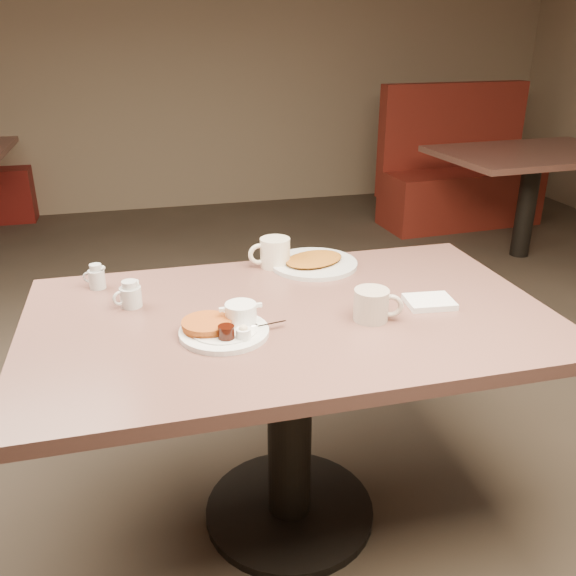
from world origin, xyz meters
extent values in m
cube|color=#4C3F33|center=(0.00, 0.00, -0.01)|extent=(7.00, 8.00, 0.02)
cube|color=#9E876B|center=(0.00, 4.01, 1.40)|extent=(7.00, 0.02, 2.80)
cube|color=#84564C|center=(0.00, 0.00, 0.73)|extent=(1.50, 0.90, 0.04)
cylinder|color=black|center=(0.00, 0.00, 0.38)|extent=(0.14, 0.14, 0.69)
cylinder|color=black|center=(0.00, 0.00, 0.01)|extent=(0.56, 0.56, 0.03)
cylinder|color=white|center=(-0.20, -0.09, 0.76)|extent=(0.25, 0.25, 0.01)
cylinder|color=white|center=(-0.20, -0.09, 0.77)|extent=(0.19, 0.19, 0.00)
cylinder|color=#B45419|center=(-0.24, -0.07, 0.77)|extent=(0.14, 0.14, 0.01)
cylinder|color=#B45419|center=(-0.25, -0.07, 0.78)|extent=(0.14, 0.14, 0.01)
cylinder|color=white|center=(-0.15, -0.05, 0.79)|extent=(0.09, 0.09, 0.05)
cube|color=white|center=(-0.20, -0.06, 0.81)|extent=(0.02, 0.01, 0.01)
cube|color=white|center=(-0.10, -0.05, 0.81)|extent=(0.02, 0.01, 0.01)
ellipsoid|color=white|center=(-0.16, -0.05, 0.81)|extent=(0.04, 0.04, 0.03)
ellipsoid|color=white|center=(-0.14, -0.06, 0.81)|extent=(0.04, 0.04, 0.02)
cylinder|color=black|center=(-0.21, -0.14, 0.78)|extent=(0.04, 0.04, 0.04)
cylinder|color=white|center=(-0.16, -0.15, 0.78)|extent=(0.04, 0.04, 0.03)
ellipsoid|color=#FFE7B9|center=(-0.16, -0.15, 0.79)|extent=(0.03, 0.03, 0.02)
cube|color=white|center=(-0.08, -0.09, 0.77)|extent=(0.09, 0.02, 0.00)
ellipsoid|color=white|center=(-0.13, -0.09, 0.77)|extent=(0.03, 0.02, 0.01)
cylinder|color=beige|center=(0.21, -0.10, 0.80)|extent=(0.13, 0.13, 0.09)
cylinder|color=black|center=(0.21, -0.10, 0.83)|extent=(0.10, 0.10, 0.01)
torus|color=beige|center=(0.26, -0.12, 0.80)|extent=(0.07, 0.04, 0.07)
cube|color=white|center=(0.42, -0.05, 0.76)|extent=(0.15, 0.12, 0.02)
cylinder|color=white|center=(0.05, 0.38, 0.80)|extent=(0.11, 0.11, 0.10)
torus|color=white|center=(-0.01, 0.37, 0.80)|extent=(0.08, 0.02, 0.08)
cylinder|color=silver|center=(-0.44, 0.16, 0.78)|extent=(0.07, 0.07, 0.06)
cylinder|color=silver|center=(-0.44, 0.16, 0.82)|extent=(0.05, 0.05, 0.02)
cone|color=silver|center=(-0.42, 0.17, 0.82)|extent=(0.03, 0.03, 0.02)
torus|color=silver|center=(-0.47, 0.15, 0.79)|extent=(0.04, 0.03, 0.05)
cylinder|color=silver|center=(-0.54, 0.33, 0.78)|extent=(0.06, 0.06, 0.06)
cylinder|color=silver|center=(-0.54, 0.33, 0.82)|extent=(0.04, 0.04, 0.02)
cone|color=silver|center=(-0.52, 0.32, 0.82)|extent=(0.02, 0.02, 0.02)
torus|color=silver|center=(-0.57, 0.34, 0.79)|extent=(0.04, 0.02, 0.04)
cylinder|color=silver|center=(0.18, 0.35, 0.76)|extent=(0.40, 0.40, 0.01)
ellipsoid|color=#AB661D|center=(0.18, 0.35, 0.78)|extent=(0.26, 0.23, 0.02)
cube|color=maroon|center=(2.21, 2.86, 0.23)|extent=(1.33, 0.57, 0.45)
cube|color=maroon|center=(2.19, 3.08, 0.67)|extent=(1.30, 0.21, 0.90)
cube|color=#8A574B|center=(2.26, 2.06, 0.73)|extent=(1.35, 0.94, 0.04)
cylinder|color=black|center=(2.26, 2.06, 0.35)|extent=(0.14, 0.14, 0.71)
camera|label=1|loc=(-0.39, -1.52, 1.50)|focal=37.48mm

